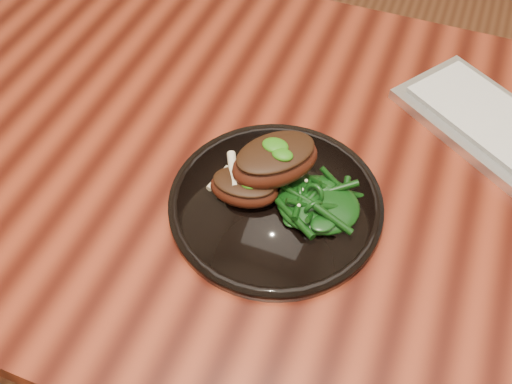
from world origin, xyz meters
The scene contains 6 objects.
desk centered at (0.00, 0.00, 0.67)m, with size 1.60×0.80×0.75m.
plate centered at (-0.13, -0.09, 0.76)m, with size 0.28×0.28×0.02m.
lamb_chop_front centered at (-0.17, -0.10, 0.79)m, with size 0.10×0.07×0.04m.
lamb_chop_back centered at (-0.14, -0.06, 0.81)m, with size 0.13×0.14×0.05m.
herb_smear centered at (-0.16, -0.03, 0.77)m, with size 0.08×0.05×0.00m, color #144D08.
greens_heap centered at (-0.07, -0.08, 0.78)m, with size 0.11×0.10×0.04m.
Camera 1 is at (0.01, -0.52, 1.35)m, focal length 40.00 mm.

